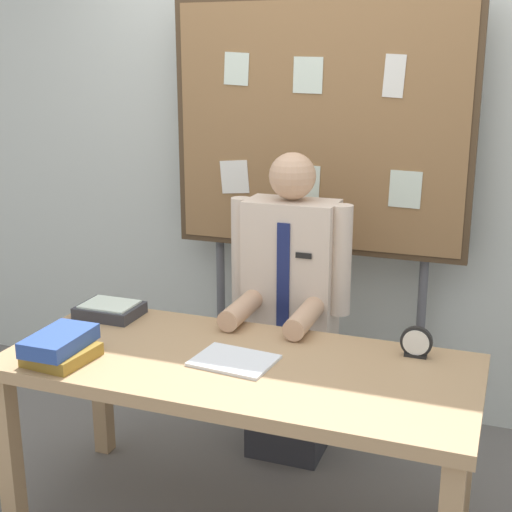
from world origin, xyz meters
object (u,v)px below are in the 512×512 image
bulletin_board (318,132)px  book_stack (60,347)px  person (290,320)px  open_notebook (234,360)px  desk (238,381)px  paper_tray (110,310)px  desk_clock (416,343)px

bulletin_board → book_stack: bulletin_board is taller
person → open_notebook: 0.65m
book_stack → open_notebook: book_stack is taller
desk → open_notebook: open_notebook is taller
paper_tray → book_stack: bearing=-80.1°
desk → paper_tray: (-0.69, 0.24, 0.11)m
desk_clock → paper_tray: desk_clock is taller
book_stack → desk: bearing=20.5°
book_stack → paper_tray: (-0.08, 0.47, -0.02)m
desk_clock → bulletin_board: bearing=128.2°
open_notebook → desk: bearing=71.4°
bulletin_board → book_stack: bearing=-115.8°
bulletin_board → book_stack: size_ratio=7.46×
desk → paper_tray: 0.74m
person → open_notebook: bearing=-90.6°
person → open_notebook: person is taller
bulletin_board → desk_clock: (0.61, -0.78, -0.68)m
desk → book_stack: size_ratio=6.26×
person → paper_tray: person is taller
book_stack → desk_clock: bearing=21.9°
person → bulletin_board: 0.90m
book_stack → paper_tray: size_ratio=1.07×
desk → person: (0.00, 0.63, 0.02)m
person → desk_clock: 0.72m
book_stack → open_notebook: (0.60, 0.21, -0.05)m
person → bulletin_board: (-0.00, 0.41, 0.80)m
bulletin_board → open_notebook: (-0.01, -1.06, -0.73)m
desk_clock → paper_tray: (-1.30, -0.02, -0.03)m
book_stack → person: bearing=54.5°
paper_tray → bulletin_board: bearing=48.9°
person → desk_clock: person is taller
bulletin_board → paper_tray: bulletin_board is taller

